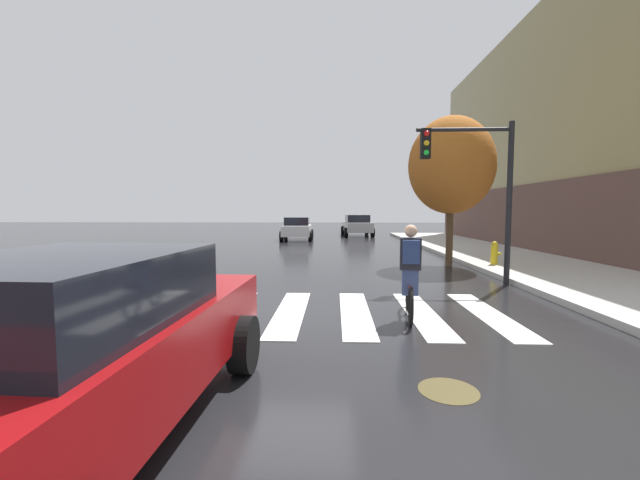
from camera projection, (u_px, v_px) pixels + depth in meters
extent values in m
plane|color=black|center=(289.00, 312.00, 7.32)|extent=(120.00, 120.00, 0.00)
cube|color=silver|center=(39.00, 309.00, 7.51)|extent=(0.55, 3.34, 0.01)
cube|color=silver|center=(100.00, 310.00, 7.46)|extent=(0.55, 3.34, 0.01)
cube|color=silver|center=(163.00, 311.00, 7.42)|extent=(0.55, 3.34, 0.01)
cube|color=silver|center=(226.00, 311.00, 7.37)|extent=(0.55, 3.34, 0.01)
cube|color=silver|center=(290.00, 312.00, 7.32)|extent=(0.55, 3.34, 0.01)
cube|color=silver|center=(355.00, 313.00, 7.28)|extent=(0.55, 3.34, 0.01)
cube|color=silver|center=(421.00, 313.00, 7.23)|extent=(0.55, 3.34, 0.01)
cube|color=silver|center=(488.00, 314.00, 7.18)|extent=(0.55, 3.34, 0.01)
cylinder|color=#473D1E|center=(448.00, 390.00, 4.11)|extent=(0.64, 0.64, 0.01)
cube|color=maroon|center=(79.00, 362.00, 3.14)|extent=(2.00, 4.66, 0.70)
cube|color=black|center=(62.00, 290.00, 2.94)|extent=(1.72, 2.25, 0.55)
cylinder|color=black|center=(89.00, 341.00, 4.70)|extent=(0.26, 0.69, 0.68)
cylinder|color=black|center=(244.00, 344.00, 4.56)|extent=(0.26, 0.69, 0.68)
cube|color=silver|center=(297.00, 230.00, 26.02)|extent=(1.91, 4.48, 0.67)
cube|color=black|center=(297.00, 221.00, 25.83)|extent=(1.65, 2.16, 0.53)
cylinder|color=black|center=(286.00, 234.00, 27.46)|extent=(0.25, 0.66, 0.65)
cylinder|color=black|center=(312.00, 234.00, 27.45)|extent=(0.25, 0.66, 0.65)
cylinder|color=black|center=(281.00, 236.00, 24.64)|extent=(0.25, 0.66, 0.65)
cylinder|color=black|center=(310.00, 236.00, 24.62)|extent=(0.25, 0.66, 0.65)
cube|color=#B7B7BC|center=(357.00, 227.00, 30.33)|extent=(2.23, 4.89, 0.73)
cube|color=black|center=(357.00, 219.00, 30.13)|extent=(1.86, 2.39, 0.57)
cylinder|color=black|center=(343.00, 230.00, 31.86)|extent=(0.29, 0.72, 0.71)
cylinder|color=black|center=(367.00, 230.00, 31.91)|extent=(0.29, 0.72, 0.71)
cylinder|color=black|center=(346.00, 232.00, 28.81)|extent=(0.29, 0.72, 0.71)
cylinder|color=black|center=(373.00, 232.00, 28.86)|extent=(0.29, 0.72, 0.71)
torus|color=black|center=(411.00, 306.00, 6.43)|extent=(0.15, 0.66, 0.66)
torus|color=black|center=(408.00, 293.00, 7.46)|extent=(0.15, 0.66, 0.66)
cylinder|color=red|center=(409.00, 284.00, 6.92)|extent=(0.17, 0.89, 0.05)
cylinder|color=red|center=(410.00, 282.00, 6.76)|extent=(0.04, 0.04, 0.45)
cube|color=#384772|center=(410.00, 279.00, 6.76)|extent=(0.30, 0.24, 0.56)
cube|color=#26262D|center=(410.00, 254.00, 6.72)|extent=(0.39, 0.29, 0.56)
sphere|color=tan|center=(411.00, 231.00, 6.69)|extent=(0.22, 0.22, 0.22)
cube|color=navy|center=(411.00, 252.00, 6.54)|extent=(0.30, 0.20, 0.40)
cylinder|color=black|center=(509.00, 204.00, 9.86)|extent=(0.14, 0.14, 4.20)
cylinder|color=black|center=(464.00, 130.00, 9.77)|extent=(2.40, 0.10, 0.10)
cube|color=black|center=(425.00, 144.00, 9.83)|extent=(0.24, 0.20, 0.76)
sphere|color=red|center=(427.00, 133.00, 9.70)|extent=(0.14, 0.14, 0.14)
sphere|color=gold|center=(426.00, 143.00, 9.72)|extent=(0.14, 0.14, 0.14)
sphere|color=green|center=(426.00, 153.00, 9.74)|extent=(0.14, 0.14, 0.14)
cylinder|color=gold|center=(494.00, 255.00, 12.82)|extent=(0.22, 0.22, 0.65)
sphere|color=gold|center=(495.00, 244.00, 12.79)|extent=(0.18, 0.18, 0.18)
cylinder|color=gold|center=(499.00, 254.00, 12.81)|extent=(0.12, 0.09, 0.09)
cylinder|color=#4C3823|center=(450.00, 233.00, 13.49)|extent=(0.24, 0.24, 2.35)
ellipsoid|color=#A5591E|center=(451.00, 165.00, 13.32)|extent=(2.92, 2.92, 3.36)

